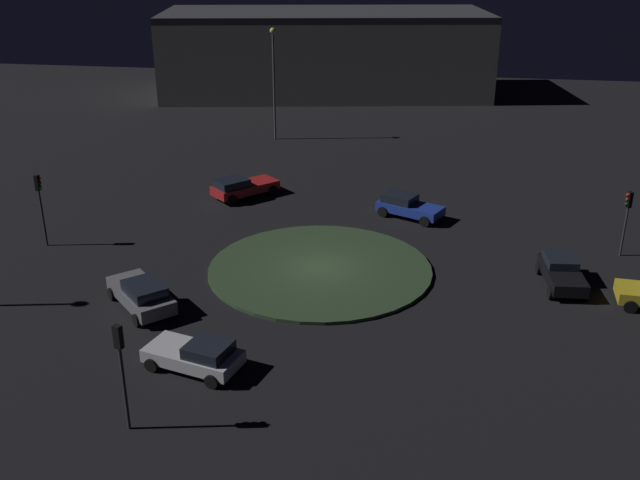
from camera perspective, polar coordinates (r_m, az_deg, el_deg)
name	(u,v)px	position (r m, az deg, el deg)	size (l,w,h in m)	color
ground_plane	(320,270)	(39.52, 0.00, -2.38)	(118.91, 118.91, 0.00)	black
roundabout_island	(320,269)	(39.48, 0.00, -2.26)	(12.15, 12.15, 0.18)	#2D4228
car_blue	(407,206)	(46.97, 6.89, 2.68)	(3.38, 4.53, 1.43)	#1E38A5
car_grey	(142,294)	(36.32, -13.84, -4.15)	(4.51, 4.46, 1.51)	slate
car_red	(242,187)	(50.42, -6.15, 4.18)	(4.62, 4.51, 1.47)	red
car_black	(562,272)	(39.60, 18.47, -2.40)	(4.19, 2.25, 1.41)	black
car_silver	(197,355)	(31.09, -9.67, -8.89)	(2.92, 4.42, 1.36)	silver
traffic_light_east	(121,357)	(26.96, -15.37, -8.83)	(0.39, 0.35, 4.37)	#2D2D2D
traffic_light_north	(627,210)	(43.68, 23.01, 2.15)	(0.35, 0.39, 3.84)	#2D2D2D
traffic_light_south	(40,196)	(44.45, -21.16, 3.23)	(0.31, 0.36, 4.32)	#2D2D2D
streetlamp_west	(274,71)	(63.92, -3.66, 13.15)	(0.50, 0.50, 9.59)	#4C4C51
store_building	(325,53)	(84.02, 0.40, 14.52)	(20.45, 37.45, 8.99)	#ADA893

